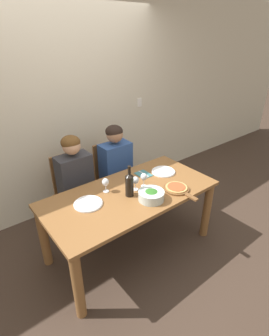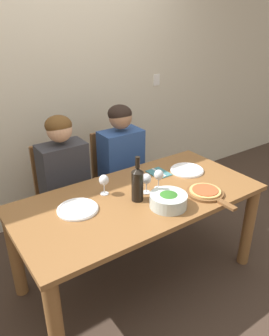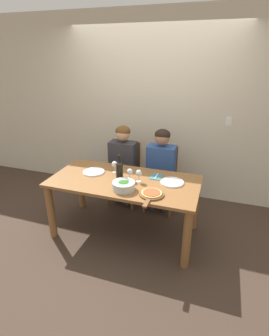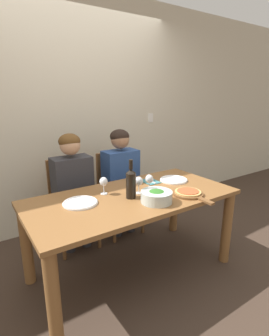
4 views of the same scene
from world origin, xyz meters
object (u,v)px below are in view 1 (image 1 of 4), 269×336
Objects in this scene: dinner_plate_left at (88,204)px; wine_glass_centre at (135,181)px; wine_glass_left at (106,183)px; fork_on_napkin at (144,174)px; person_woman at (76,177)px; broccoli_bowl at (151,195)px; chair_left at (73,190)px; person_man at (116,163)px; pizza_on_board at (177,188)px; dinner_plate_right at (163,171)px; wine_bottle at (129,184)px; chair_right at (112,176)px; wine_glass_right at (144,178)px.

wine_glass_centre is (0.51, -0.07, 0.10)m from dinner_plate_left.
fork_on_napkin is (0.53, 0.04, -0.10)m from wine_glass_left.
broccoli_bowl is (0.35, -0.89, 0.06)m from person_woman.
chair_left is 5.11× the size of fork_on_napkin.
chair_left is at bearing 113.88° from wine_glass_centre.
pizza_on_board is at bearing -82.91° from person_man.
dinner_plate_left and dinner_plate_right have the same top height.
pizza_on_board is at bearing -38.26° from wine_glass_centre.
person_man is 7.97× the size of wine_glass_centre.
chair_left is at bearing 97.90° from wine_glass_left.
chair_left is 2.84× the size of wine_bottle.
wine_glass_centre is at bearing 141.74° from pizza_on_board.
chair_right reaches higher than wine_glass_left.
person_woman is at bearing 142.95° from fork_on_napkin.
wine_glass_centre is (-0.11, 0.00, 0.00)m from wine_glass_right.
person_man is 0.92m from broccoli_bowl.
fork_on_napkin is (0.38, 0.24, -0.13)m from wine_bottle.
person_man reaches higher than wine_glass_centre.
pizza_on_board is 0.36m from wine_glass_right.
chair_left reaches higher than dinner_plate_left.
broccoli_bowl is at bearing -57.09° from wine_bottle.
dinner_plate_left is 0.52m from wine_glass_centre.
pizza_on_board is at bearing -26.20° from wine_bottle.
wine_glass_right reaches higher than dinner_plate_left.
wine_bottle reaches higher than dinner_plate_right.
dinner_plate_left is 0.90m from pizza_on_board.
dinner_plate_left is (-0.73, -0.70, 0.26)m from chair_right.
pizza_on_board is 0.73m from wine_glass_left.
wine_bottle is 0.43m from dinner_plate_left.
chair_left is 0.92m from wine_glass_centre.
dinner_plate_left is 1.00× the size of dinner_plate_right.
wine_glass_left is (-0.74, 0.06, 0.10)m from dinner_plate_right.
dinner_plate_right is 0.40m from wine_glass_right.
chair_left is 3.66× the size of broccoli_bowl.
pizza_on_board is (0.68, -1.04, 0.27)m from chair_left.
wine_bottle is at bearing -157.68° from wine_glass_centre.
person_woman reaches higher than wine_glass_right.
fork_on_napkin is (0.16, 0.20, -0.10)m from wine_glass_right.
person_woman is 0.75m from wine_glass_centre.
pizza_on_board is at bearing -49.60° from wine_glass_right.
wine_glass_centre is at bearing -144.43° from fork_on_napkin.
pizza_on_board is (0.84, -0.33, 0.01)m from dinner_plate_left.
wine_glass_right is at bearing -59.65° from chair_left.
wine_bottle is 0.80× the size of pizza_on_board.
broccoli_bowl is 1.40× the size of fork_on_napkin.
wine_glass_right is at bearing -23.05° from wine_glass_left.
dinner_plate_left is at bearing 149.70° from broccoli_bowl.
wine_glass_centre is at bearing -105.89° from chair_right.
chair_right is 0.96m from wine_bottle.
wine_glass_centre is (0.34, -0.77, 0.36)m from chair_left.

